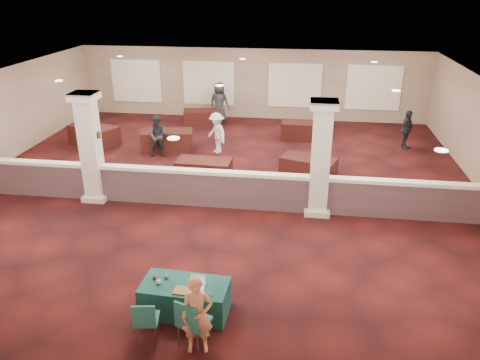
# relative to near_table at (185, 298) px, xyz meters

# --- Properties ---
(ground) EXTENTS (16.00, 16.00, 0.00)m
(ground) POSITION_rel_near_table_xyz_m (-0.40, 6.18, -0.32)
(ground) COLOR #3F100F
(ground) RESTS_ON ground
(wall_back) EXTENTS (16.00, 0.04, 3.20)m
(wall_back) POSITION_rel_near_table_xyz_m (-0.40, 14.18, 1.28)
(wall_back) COLOR #816959
(wall_back) RESTS_ON ground
(wall_front) EXTENTS (16.00, 0.04, 3.20)m
(wall_front) POSITION_rel_near_table_xyz_m (-0.40, -1.82, 1.28)
(wall_front) COLOR #816959
(wall_front) RESTS_ON ground
(ceiling) EXTENTS (16.00, 16.00, 0.02)m
(ceiling) POSITION_rel_near_table_xyz_m (-0.40, 6.18, 2.88)
(ceiling) COLOR white
(ceiling) RESTS_ON wall_back
(partition_wall) EXTENTS (15.60, 0.28, 1.10)m
(partition_wall) POSITION_rel_near_table_xyz_m (-0.40, 4.68, 0.25)
(partition_wall) COLOR #4D343A
(partition_wall) RESTS_ON ground
(column_left) EXTENTS (0.72, 0.72, 3.20)m
(column_left) POSITION_rel_near_table_xyz_m (-3.90, 4.68, 1.31)
(column_left) COLOR silver
(column_left) RESTS_ON ground
(column_right) EXTENTS (0.72, 0.72, 3.20)m
(column_right) POSITION_rel_near_table_xyz_m (2.60, 4.68, 1.31)
(column_right) COLOR silver
(column_right) RESTS_ON ground
(sconce_left) EXTENTS (0.12, 0.12, 0.18)m
(sconce_left) POSITION_rel_near_table_xyz_m (-4.18, 4.68, 1.68)
(sconce_left) COLOR brown
(sconce_left) RESTS_ON column_left
(sconce_right) EXTENTS (0.12, 0.12, 0.18)m
(sconce_right) POSITION_rel_near_table_xyz_m (-3.62, 4.68, 1.68)
(sconce_right) COLOR brown
(sconce_right) RESTS_ON column_left
(near_table) EXTENTS (1.71, 0.91, 0.64)m
(near_table) POSITION_rel_near_table_xyz_m (0.00, 0.00, 0.00)
(near_table) COLOR #103E38
(near_table) RESTS_ON ground
(conf_chair_main) EXTENTS (0.63, 0.63, 0.98)m
(conf_chair_main) POSITION_rel_near_table_xyz_m (0.34, -0.90, 0.26)
(conf_chair_main) COLOR #1D5554
(conf_chair_main) RESTS_ON ground
(conf_chair_side) EXTENTS (0.49, 0.50, 0.86)m
(conf_chair_side) POSITION_rel_near_table_xyz_m (-0.49, -0.90, 0.19)
(conf_chair_side) COLOR #1D5554
(conf_chair_side) RESTS_ON ground
(woman) EXTENTS (0.60, 0.46, 1.49)m
(woman) POSITION_rel_near_table_xyz_m (0.47, -0.97, 0.42)
(woman) COLOR #E98965
(woman) RESTS_ON ground
(far_table_front_left) EXTENTS (2.05, 1.29, 0.77)m
(far_table_front_left) POSITION_rel_near_table_xyz_m (-3.02, 9.18, 0.06)
(far_table_front_left) COLOR black
(far_table_front_left) RESTS_ON ground
(far_table_front_center) EXTENTS (1.76, 0.92, 0.71)m
(far_table_front_center) POSITION_rel_near_table_xyz_m (-1.01, 6.48, 0.03)
(far_table_front_center) COLOR black
(far_table_front_center) RESTS_ON ground
(far_table_front_right) EXTENTS (1.94, 1.40, 0.71)m
(far_table_front_right) POSITION_rel_near_table_xyz_m (2.32, 7.16, 0.03)
(far_table_front_right) COLOR black
(far_table_front_right) RESTS_ON ground
(far_table_back_left) EXTENTS (2.12, 1.57, 0.77)m
(far_table_back_left) POSITION_rel_near_table_xyz_m (-6.06, 9.38, 0.06)
(far_table_back_left) COLOR black
(far_table_back_left) RESTS_ON ground
(far_table_back_center) EXTENTS (1.83, 1.19, 0.68)m
(far_table_back_center) POSITION_rel_near_table_xyz_m (-2.40, 12.68, 0.02)
(far_table_back_center) COLOR black
(far_table_back_center) RESTS_ON ground
(far_table_back_right) EXTENTS (1.79, 0.93, 0.72)m
(far_table_back_right) POSITION_rel_near_table_xyz_m (2.10, 11.27, 0.04)
(far_table_back_right) COLOR black
(far_table_back_right) RESTS_ON ground
(attendee_a) EXTENTS (0.83, 0.59, 1.56)m
(attendee_a) POSITION_rel_near_table_xyz_m (-3.11, 8.44, 0.46)
(attendee_a) COLOR black
(attendee_a) RESTS_ON ground
(attendee_b) EXTENTS (1.01, 1.02, 1.54)m
(attendee_b) POSITION_rel_near_table_xyz_m (-1.10, 9.18, 0.45)
(attendee_b) COLOR silver
(attendee_b) RESTS_ON ground
(attendee_c) EXTENTS (0.86, 0.96, 1.50)m
(attendee_c) POSITION_rel_near_table_xyz_m (6.01, 10.69, 0.43)
(attendee_c) COLOR black
(attendee_c) RESTS_ON ground
(attendee_d) EXTENTS (0.99, 0.66, 1.84)m
(attendee_d) POSITION_rel_near_table_xyz_m (-1.73, 13.18, 0.60)
(attendee_d) COLOR black
(attendee_d) RESTS_ON ground
(laptop_base) EXTENTS (0.30, 0.22, 0.02)m
(laptop_base) POSITION_rel_near_table_xyz_m (0.26, -0.06, 0.33)
(laptop_base) COLOR silver
(laptop_base) RESTS_ON near_table
(laptop_screen) EXTENTS (0.29, 0.02, 0.19)m
(laptop_screen) POSITION_rel_near_table_xyz_m (0.27, 0.05, 0.44)
(laptop_screen) COLOR silver
(laptop_screen) RESTS_ON near_table
(screen_glow) EXTENTS (0.26, 0.02, 0.17)m
(screen_glow) POSITION_rel_near_table_xyz_m (0.27, 0.04, 0.42)
(screen_glow) COLOR silver
(screen_glow) RESTS_ON near_table
(knitting) EXTENTS (0.36, 0.28, 0.03)m
(knitting) POSITION_rel_near_table_xyz_m (0.03, -0.22, 0.34)
(knitting) COLOR #BE731E
(knitting) RESTS_ON near_table
(yarn_cream) EXTENTS (0.10, 0.10, 0.10)m
(yarn_cream) POSITION_rel_near_table_xyz_m (-0.49, -0.07, 0.37)
(yarn_cream) COLOR beige
(yarn_cream) RESTS_ON near_table
(yarn_red) EXTENTS (0.09, 0.09, 0.09)m
(yarn_red) POSITION_rel_near_table_xyz_m (-0.62, 0.07, 0.37)
(yarn_red) COLOR #5D1F12
(yarn_red) RESTS_ON near_table
(yarn_grey) EXTENTS (0.09, 0.09, 0.09)m
(yarn_grey) POSITION_rel_near_table_xyz_m (-0.39, 0.12, 0.37)
(yarn_grey) COLOR #46474B
(yarn_grey) RESTS_ON near_table
(scissors) EXTENTS (0.11, 0.03, 0.01)m
(scissors) POSITION_rel_near_table_xyz_m (0.56, -0.27, 0.33)
(scissors) COLOR #B11219
(scissors) RESTS_ON near_table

